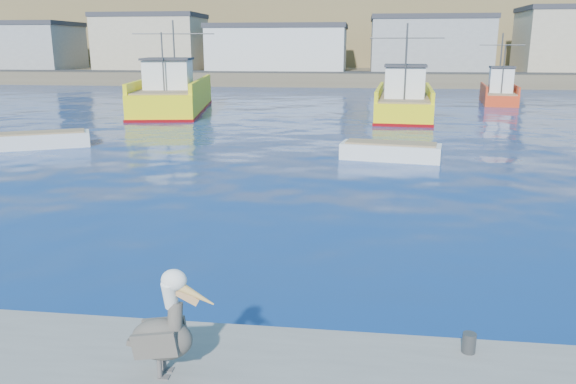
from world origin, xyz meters
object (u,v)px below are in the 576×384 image
object	(u,v)px
skiff_mid	(390,153)
trawler_yellow_a	(173,96)
skiff_left	(43,141)
pelican	(165,331)
boat_orange	(499,92)
trawler_yellow_b	(404,102)

from	to	relation	value
skiff_mid	trawler_yellow_a	bearing A→B (deg)	132.56
skiff_left	pelican	size ratio (longest dim) A/B	2.96
boat_orange	pelican	xyz separation A→B (m)	(-14.29, -44.35, 0.18)
trawler_yellow_a	skiff_left	world-z (taller)	trawler_yellow_a
trawler_yellow_a	skiff_left	distance (m)	16.05
trawler_yellow_a	skiff_left	size ratio (longest dim) A/B	3.13
trawler_yellow_a	trawler_yellow_b	bearing A→B (deg)	-4.40
trawler_yellow_a	boat_orange	xyz separation A→B (m)	(25.92, 9.39, -0.19)
trawler_yellow_b	boat_orange	xyz separation A→B (m)	(8.82, 10.70, -0.04)
boat_orange	skiff_left	size ratio (longest dim) A/B	1.61
boat_orange	skiff_left	distance (m)	37.21
skiff_left	pelican	distance (m)	22.99
trawler_yellow_b	trawler_yellow_a	bearing A→B (deg)	175.60
skiff_mid	pelican	distance (m)	18.52
skiff_left	trawler_yellow_a	bearing A→B (deg)	85.38
trawler_yellow_b	skiff_mid	world-z (taller)	trawler_yellow_b
boat_orange	pelican	world-z (taller)	boat_orange
trawler_yellow_b	skiff_left	distance (m)	23.53
trawler_yellow_b	boat_orange	distance (m)	13.87
trawler_yellow_b	skiff_mid	size ratio (longest dim) A/B	2.46
trawler_yellow_b	skiff_left	xyz separation A→B (m)	(-18.40, -14.66, -0.71)
trawler_yellow_a	skiff_left	xyz separation A→B (m)	(-1.29, -15.97, -0.87)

